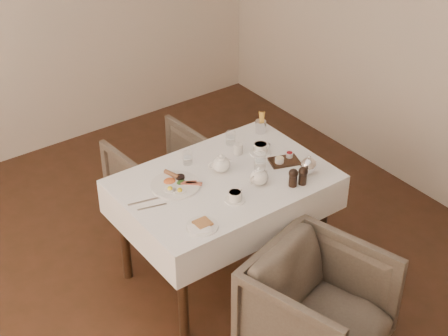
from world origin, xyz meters
TOP-DOWN VIEW (x-y plane):
  - table at (0.45, 0.30)m, footprint 1.28×0.88m
  - armchair_near at (0.49, -0.55)m, footprint 0.86×0.87m
  - armchair_far at (0.51, 1.16)m, footprint 0.67×0.68m
  - breakfast_plate at (0.17, 0.41)m, footprint 0.30×0.30m
  - side_plate at (0.07, -0.02)m, footprint 0.19×0.18m
  - teapot_centre at (0.48, 0.37)m, footprint 0.18×0.16m
  - teapot_front at (0.59, 0.13)m, footprint 0.17×0.14m
  - creamer at (0.70, 0.48)m, footprint 0.06×0.06m
  - teacup_near at (0.37, 0.08)m, footprint 0.12×0.12m
  - teacup_far at (0.82, 0.40)m, footprint 0.14×0.14m
  - glass_left at (0.37, 0.57)m, footprint 0.07×0.07m
  - glass_mid at (0.70, 0.26)m, footprint 0.10×0.10m
  - glass_right at (0.73, 0.60)m, footprint 0.08×0.08m
  - condiment_board at (0.87, 0.22)m, footprint 0.21×0.18m
  - pepper_mill_left at (0.74, -0.01)m, footprint 0.08×0.08m
  - pepper_mill_right at (0.80, -0.03)m, footprint 0.06×0.06m
  - silver_pot at (0.91, 0.04)m, footprint 0.15×0.13m
  - fries_cup at (0.99, 0.60)m, footprint 0.07×0.07m
  - cutlery_fork at (-0.06, 0.38)m, footprint 0.20×0.06m
  - cutlery_knife at (-0.05, 0.31)m, footprint 0.17×0.06m

SIDE VIEW (x-z plane):
  - armchair_far at x=0.51m, z-range 0.00..0.59m
  - armchair_near at x=0.49m, z-range 0.00..0.65m
  - table at x=0.45m, z-range 0.26..1.02m
  - cutlery_knife at x=-0.05m, z-range 0.76..0.76m
  - cutlery_fork at x=-0.06m, z-range 0.76..0.76m
  - side_plate at x=0.07m, z-range 0.75..0.77m
  - breakfast_plate at x=0.17m, z-range 0.75..0.78m
  - condiment_board at x=0.87m, z-range 0.75..0.79m
  - teacup_near at x=0.37m, z-range 0.75..0.81m
  - teacup_far at x=0.82m, z-range 0.75..0.82m
  - creamer at x=0.70m, z-range 0.76..0.83m
  - glass_left at x=0.37m, z-range 0.76..0.84m
  - glass_right at x=0.73m, z-range 0.76..0.84m
  - glass_mid at x=0.70m, z-range 0.76..0.86m
  - pepper_mill_left at x=0.74m, z-range 0.76..0.87m
  - pepper_mill_right at x=0.80m, z-range 0.76..0.87m
  - teapot_front at x=0.59m, z-range 0.76..0.88m
  - teapot_centre at x=0.48m, z-range 0.76..0.88m
  - silver_pot at x=0.91m, z-range 0.76..0.88m
  - fries_cup at x=0.99m, z-range 0.75..0.90m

